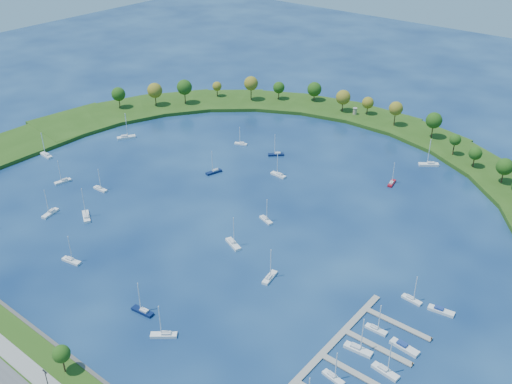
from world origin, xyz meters
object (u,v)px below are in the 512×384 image
Objects in this scene: moored_boat_4 at (100,188)px; moored_boat_13 at (278,174)px; moored_boat_15 at (214,171)px; docked_boat_9 at (404,347)px; moored_boat_1 at (164,334)px; moored_boat_2 at (276,154)px; moored_boat_11 at (71,260)px; moored_boat_3 at (126,137)px; docked_boat_4 at (333,377)px; moored_boat_10 at (429,164)px; moored_boat_16 at (46,155)px; docked_boat_11 at (441,310)px; moored_boat_17 at (392,182)px; docked_boat_10 at (412,299)px; moored_boat_9 at (143,310)px; moored_boat_8 at (241,143)px; moored_boat_12 at (63,181)px; docked_boat_8 at (376,329)px; harbor_tower at (355,111)px; moored_boat_14 at (270,277)px; moored_boat_18 at (86,216)px; moored_boat_7 at (233,243)px; moored_boat_0 at (266,219)px; docked_boat_7 at (385,370)px; docked_boat_6 at (358,349)px; moored_boat_5 at (50,212)px.

moored_boat_4 is 0.92× the size of moored_boat_13.
moored_boat_15 reaches higher than docked_boat_9.
moored_boat_1 reaches higher than moored_boat_2.
moored_boat_3 is at bearing 119.20° from moored_boat_11.
docked_boat_4 is at bearing 74.23° from moored_boat_15.
moored_boat_10 is 1.10× the size of moored_boat_16.
moored_boat_1 is 1.38× the size of docked_boat_11.
moored_boat_15 is 83.10m from moored_boat_17.
docked_boat_10 is (102.92, -60.37, -0.03)m from moored_boat_2.
moored_boat_2 is 35.65m from moored_boat_15.
moored_boat_1 is at bearing 68.28° from moored_boat_2.
moored_boat_15 is (28.80, 44.44, 0.02)m from moored_boat_4.
moored_boat_9 is at bearing 63.16° from moored_boat_2.
moored_boat_8 is at bearing 148.77° from docked_boat_11.
moored_boat_11 is at bearing -109.46° from moored_boat_3.
moored_boat_16 is at bearing 32.14° from moored_boat_13.
moored_boat_13 is at bearing -110.91° from moored_boat_1.
moored_boat_16 reaches higher than moored_boat_11.
docked_boat_4 is 1.11× the size of docked_boat_9.
moored_boat_10 is at bearing 150.04° from moored_boat_15.
moored_boat_4 is 0.97× the size of moored_boat_12.
moored_boat_3 is 56.24m from moored_boat_4.
moored_boat_15 is at bearing 155.52° from docked_boat_8.
harbor_tower is 0.37× the size of moored_boat_17.
moored_boat_14 is 0.95× the size of moored_boat_16.
docked_boat_11 is at bearing -66.75° from moored_boat_3.
docked_boat_8 is (126.18, 16.04, -0.09)m from moored_boat_18.
docked_boat_8 is at bearing -3.94° from moored_boat_4.
moored_boat_0 is at bearing 114.34° from moored_boat_7.
moored_boat_0 is 0.74× the size of moored_boat_3.
docked_boat_11 is (54.45, 21.41, -0.27)m from moored_boat_14.
moored_boat_8 is 0.81× the size of moored_boat_14.
docked_boat_10 is (143.27, 17.79, -0.01)m from moored_boat_4.
moored_boat_11 is 143.63m from moored_boat_17.
moored_boat_17 is (99.89, 87.48, -0.01)m from moored_boat_4.
moored_boat_18 reaches higher than docked_boat_4.
harbor_tower is at bearing -132.49° from moored_boat_8.
moored_boat_17 is at bearing 119.87° from docked_boat_11.
moored_boat_17 is (25.65, 61.01, 0.00)m from moored_boat_0.
moored_boat_15 is 133.25m from docked_boat_4.
docked_boat_7 reaches higher than docked_boat_11.
moored_boat_12 is 1.05× the size of moored_boat_17.
moored_boat_7 is at bearing -78.24° from harbor_tower.
moored_boat_13 reaches higher than moored_boat_0.
docked_boat_4 is 13.96m from docked_boat_6.
moored_boat_18 reaches higher than moored_boat_13.
docked_boat_11 is (53.32, -68.87, -0.23)m from moored_boat_17.
moored_boat_10 is at bearing 166.39° from moored_boat_2.
moored_boat_9 is (76.64, -16.73, -0.01)m from moored_boat_5.
docked_boat_9 is (136.61, 14.49, -0.26)m from moored_boat_18.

